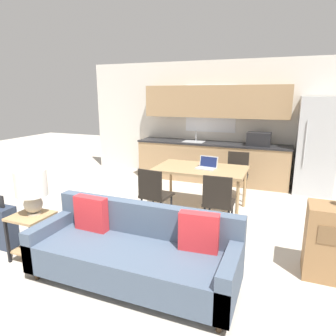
{
  "coord_description": "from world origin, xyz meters",
  "views": [
    {
      "loc": [
        1.57,
        -2.29,
        1.96
      ],
      "look_at": [
        0.05,
        1.5,
        0.95
      ],
      "focal_mm": 32.0,
      "sensor_mm": 36.0,
      "label": 1
    }
  ],
  "objects": [
    {
      "name": "suitcase",
      "position": [
        -1.83,
        0.25,
        0.28
      ],
      "size": [
        0.42,
        0.22,
        0.71
      ],
      "color": "#2D384C",
      "rests_on": "ground_plane"
    },
    {
      "name": "dining_chair_far_right",
      "position": [
        0.74,
        3.36,
        0.49
      ],
      "size": [
        0.44,
        0.44,
        0.88
      ],
      "rotation": [
        0.0,
        0.0,
        0.04
      ],
      "color": "black",
      "rests_on": "ground_plane"
    },
    {
      "name": "dining_chair_near_left",
      "position": [
        -0.24,
        1.67,
        0.49
      ],
      "size": [
        0.47,
        0.47,
        0.88
      ],
      "rotation": [
        0.0,
        0.0,
        3.03
      ],
      "color": "black",
      "rests_on": "ground_plane"
    },
    {
      "name": "couch",
      "position": [
        0.17,
        0.26,
        0.33
      ],
      "size": [
        2.2,
        0.8,
        0.82
      ],
      "color": "#3D2D1E",
      "rests_on": "ground_plane"
    },
    {
      "name": "side_table",
      "position": [
        -1.19,
        0.19,
        0.37
      ],
      "size": [
        0.43,
        0.43,
        0.56
      ],
      "color": "tan",
      "rests_on": "ground_plane"
    },
    {
      "name": "table_lamp",
      "position": [
        -1.17,
        0.23,
        0.89
      ],
      "size": [
        0.36,
        0.36,
        0.54
      ],
      "color": "#B2A893",
      "rests_on": "side_table"
    },
    {
      "name": "refrigerator",
      "position": [
        2.12,
        4.25,
        0.96
      ],
      "size": [
        0.72,
        0.7,
        1.91
      ],
      "color": "#B7BABC",
      "rests_on": "ground_plane"
    },
    {
      "name": "dining_chair_near_right",
      "position": [
        0.74,
        1.7,
        0.49
      ],
      "size": [
        0.43,
        0.43,
        0.88
      ],
      "rotation": [
        0.0,
        0.0,
        3.18
      ],
      "color": "black",
      "rests_on": "ground_plane"
    },
    {
      "name": "laptop",
      "position": [
        0.36,
        2.5,
        0.79
      ],
      "size": [
        0.35,
        0.3,
        0.2
      ],
      "rotation": [
        0.0,
        0.0,
        -0.13
      ],
      "color": "#B7BABC",
      "rests_on": "dining_table"
    },
    {
      "name": "dining_table",
      "position": [
        0.25,
        2.5,
        0.68
      ],
      "size": [
        1.52,
        0.92,
        0.74
      ],
      "color": "tan",
      "rests_on": "ground_plane"
    },
    {
      "name": "wall_back",
      "position": [
        -0.0,
        4.63,
        1.35
      ],
      "size": [
        6.4,
        0.07,
        2.7
      ],
      "color": "silver",
      "rests_on": "ground_plane"
    },
    {
      "name": "ground_plane",
      "position": [
        0.0,
        0.0,
        0.0
      ],
      "size": [
        20.0,
        20.0,
        0.0
      ],
      "primitive_type": "plane",
      "color": "beige"
    },
    {
      "name": "kitchen_counter",
      "position": [
        0.02,
        4.33,
        0.84
      ],
      "size": [
        3.43,
        0.65,
        2.15
      ],
      "color": "tan",
      "rests_on": "ground_plane"
    }
  ]
}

